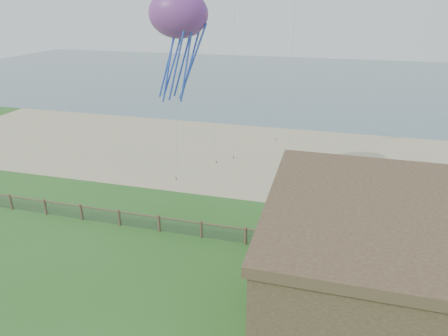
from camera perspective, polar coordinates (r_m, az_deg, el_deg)
The scene contains 7 objects.
ground at distance 22.51m, azimuth -8.22°, elevation -17.77°, with size 160.00×160.00×0.00m, color #2A6021.
sand_beach at distance 40.91m, azimuth 3.71°, elevation 1.92°, with size 72.00×20.00×0.02m, color #C0B18B.
ocean at distance 83.14m, azimuth 9.98°, elevation 12.39°, with size 160.00×68.00×0.02m, color slate.
chainlink_fence at distance 26.71m, azimuth -3.27°, elevation -8.87°, with size 36.20×0.20×1.25m, color brown, non-canonical shape.
motel_deck at distance 25.65m, azimuth 25.65°, elevation -13.71°, with size 15.00×2.00×0.50m, color brown.
picnic_table at distance 22.04m, azimuth 11.09°, elevation -17.93°, with size 1.56×1.18×0.66m, color brown, non-canonical shape.
octopus_kite at distance 28.87m, azimuth -6.38°, elevation 17.01°, with size 3.84×2.71×7.91m, color red, non-canonical shape.
Camera 1 is at (7.35, -15.52, 14.56)m, focal length 32.00 mm.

